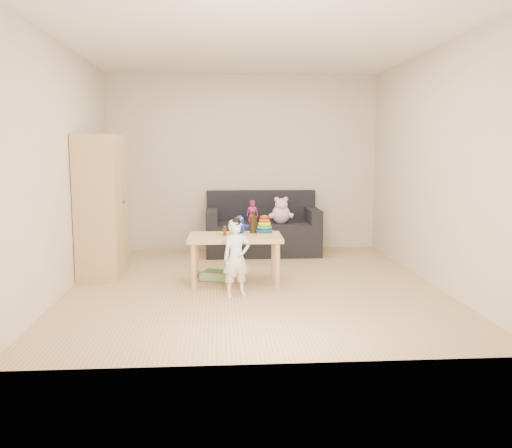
{
  "coord_description": "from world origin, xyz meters",
  "views": [
    {
      "loc": [
        -0.38,
        -5.87,
        1.49
      ],
      "look_at": [
        0.05,
        0.25,
        0.65
      ],
      "focal_mm": 38.0,
      "sensor_mm": 36.0,
      "label": 1
    }
  ],
  "objects": [
    {
      "name": "storage_bin",
      "position": [
        -0.4,
        0.25,
        0.05
      ],
      "size": [
        0.42,
        0.37,
        0.11
      ],
      "primitive_type": null,
      "rotation": [
        0.0,
        0.0,
        -0.36
      ],
      "color": "#84A97A",
      "rests_on": "ground"
    },
    {
      "name": "pink_bear",
      "position": [
        0.52,
        1.76,
        0.61
      ],
      "size": [
        0.31,
        0.27,
        0.32
      ],
      "primitive_type": null,
      "rotation": [
        0.0,
        0.0,
        -0.14
      ],
      "color": "#FDBADE",
      "rests_on": "sofa"
    },
    {
      "name": "yellow_book",
      "position": [
        -0.32,
        0.21,
        0.55
      ],
      "size": [
        0.21,
        0.21,
        0.01
      ],
      "primitive_type": "cube",
      "rotation": [
        0.0,
        0.0,
        -0.14
      ],
      "color": "gold",
      "rests_on": "play_table"
    },
    {
      "name": "ring_stacker",
      "position": [
        0.14,
        0.15,
        0.63
      ],
      "size": [
        0.19,
        0.19,
        0.22
      ],
      "color": "#DFE10B",
      "rests_on": "play_table"
    },
    {
      "name": "blue_plush",
      "position": [
        -0.13,
        0.29,
        0.65
      ],
      "size": [
        0.2,
        0.17,
        0.2
      ],
      "primitive_type": null,
      "rotation": [
        0.0,
        0.0,
        0.25
      ],
      "color": "#1831D8",
      "rests_on": "play_table"
    },
    {
      "name": "play_table",
      "position": [
        -0.19,
        0.09,
        0.27
      ],
      "size": [
        1.05,
        0.67,
        0.54
      ],
      "primitive_type": "cube",
      "rotation": [
        0.0,
        0.0,
        -0.02
      ],
      "color": "#D6B475",
      "rests_on": "ground"
    },
    {
      "name": "doll",
      "position": [
        0.1,
        1.75,
        0.61
      ],
      "size": [
        0.17,
        0.12,
        0.32
      ],
      "primitive_type": "imported",
      "rotation": [
        0.0,
        0.0,
        0.04
      ],
      "color": "#D5277C",
      "rests_on": "sofa"
    },
    {
      "name": "sofa",
      "position": [
        0.26,
        1.81,
        0.23
      ],
      "size": [
        1.61,
        0.81,
        0.45
      ],
      "primitive_type": "cube",
      "rotation": [
        0.0,
        0.0,
        -0.0
      ],
      "color": "black",
      "rests_on": "ground"
    },
    {
      "name": "brown_bottle",
      "position": [
        0.02,
        0.26,
        0.65
      ],
      "size": [
        0.09,
        0.09,
        0.25
      ],
      "color": "black",
      "rests_on": "play_table"
    },
    {
      "name": "toddler",
      "position": [
        -0.2,
        -0.44,
        0.39
      ],
      "size": [
        0.33,
        0.26,
        0.77
      ],
      "primitive_type": "imported",
      "rotation": [
        0.0,
        0.0,
        0.29
      ],
      "color": "white",
      "rests_on": "ground"
    },
    {
      "name": "wooden_figure",
      "position": [
        -0.31,
        0.08,
        0.6
      ],
      "size": [
        0.05,
        0.04,
        0.11
      ],
      "primitive_type": null,
      "rotation": [
        0.0,
        0.0,
        -0.04
      ],
      "color": "brown",
      "rests_on": "play_table"
    },
    {
      "name": "wardrobe",
      "position": [
        -1.76,
        0.66,
        0.83
      ],
      "size": [
        0.46,
        0.92,
        1.66
      ],
      "primitive_type": "cube",
      "color": "tan",
      "rests_on": "ground"
    },
    {
      "name": "room",
      "position": [
        0.0,
        0.0,
        1.3
      ],
      "size": [
        4.5,
        4.5,
        4.5
      ],
      "color": "tan",
      "rests_on": "ground"
    }
  ]
}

